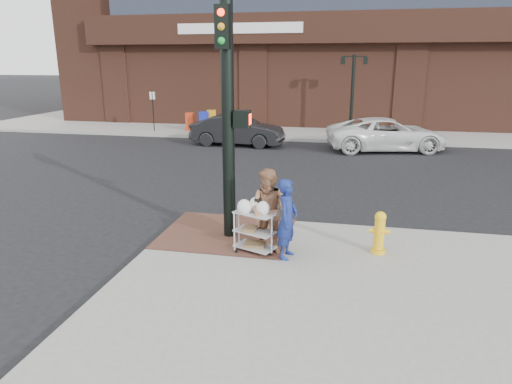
% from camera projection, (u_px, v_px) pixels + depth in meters
% --- Properties ---
extents(ground, '(220.00, 220.00, 0.00)m').
position_uv_depth(ground, '(244.00, 258.00, 9.22)').
color(ground, black).
rests_on(ground, ground).
extents(sidewalk_far, '(65.00, 36.00, 0.15)m').
position_uv_depth(sidewalk_far, '(483.00, 109.00, 36.92)').
color(sidewalk_far, gray).
rests_on(sidewalk_far, ground).
extents(brick_curb_ramp, '(2.80, 2.40, 0.01)m').
position_uv_depth(brick_curb_ramp, '(227.00, 233.00, 10.14)').
color(brick_curb_ramp, '#543227').
rests_on(brick_curb_ramp, sidewalk_near).
extents(lamp_post, '(1.32, 0.22, 4.00)m').
position_uv_depth(lamp_post, '(353.00, 86.00, 23.17)').
color(lamp_post, black).
rests_on(lamp_post, sidewalk_far).
extents(parking_sign, '(0.05, 0.05, 2.20)m').
position_uv_depth(parking_sign, '(153.00, 111.00, 24.63)').
color(parking_sign, black).
rests_on(parking_sign, sidewalk_far).
extents(traffic_signal_pole, '(0.61, 0.51, 5.00)m').
position_uv_depth(traffic_signal_pole, '(229.00, 112.00, 9.25)').
color(traffic_signal_pole, black).
rests_on(traffic_signal_pole, sidewalk_near).
extents(woman_blue, '(0.47, 0.63, 1.57)m').
position_uv_depth(woman_blue, '(287.00, 219.00, 8.70)').
color(woman_blue, navy).
rests_on(woman_blue, sidewalk_near).
extents(pedestrian_tan, '(0.96, 0.83, 1.70)m').
position_uv_depth(pedestrian_tan, '(269.00, 212.00, 8.92)').
color(pedestrian_tan, '#9E6A4A').
rests_on(pedestrian_tan, sidewalk_near).
extents(sedan_dark, '(4.39, 1.71, 1.42)m').
position_uv_depth(sedan_dark, '(237.00, 130.00, 21.35)').
color(sedan_dark, black).
rests_on(sedan_dark, ground).
extents(minivan_white, '(5.58, 3.45, 1.44)m').
position_uv_depth(minivan_white, '(387.00, 134.00, 20.11)').
color(minivan_white, white).
rests_on(minivan_white, ground).
extents(utility_cart, '(0.90, 0.71, 1.11)m').
position_uv_depth(utility_cart, '(255.00, 228.00, 9.05)').
color(utility_cart, '#A7A6AB').
rests_on(utility_cart, sidewalk_near).
extents(fire_hydrant, '(0.41, 0.29, 0.87)m').
position_uv_depth(fire_hydrant, '(379.00, 232.00, 8.98)').
color(fire_hydrant, yellow).
rests_on(fire_hydrant, sidewalk_near).
extents(newsbox_red, '(0.45, 0.41, 0.98)m').
position_uv_depth(newsbox_red, '(190.00, 122.00, 24.98)').
color(newsbox_red, red).
rests_on(newsbox_red, sidewalk_far).
extents(newsbox_yellow, '(0.57, 0.54, 1.14)m').
position_uv_depth(newsbox_yellow, '(212.00, 121.00, 24.73)').
color(newsbox_yellow, orange).
rests_on(newsbox_yellow, sidewalk_far).
extents(newsbox_blue, '(0.53, 0.49, 1.11)m').
position_uv_depth(newsbox_blue, '(204.00, 122.00, 24.22)').
color(newsbox_blue, '#18269F').
rests_on(newsbox_blue, sidewalk_far).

